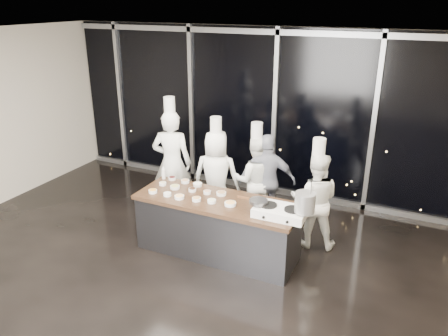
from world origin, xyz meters
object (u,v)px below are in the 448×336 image
(chef_center, at_px, (255,180))
(demo_counter, at_px, (217,226))
(stove, at_px, (280,212))
(chef_left, at_px, (216,176))
(chef_right, at_px, (315,200))
(chef_far_left, at_px, (172,162))
(frying_pan, at_px, (258,201))
(guest, at_px, (267,181))
(stock_pot, at_px, (305,202))

(chef_center, bearing_deg, demo_counter, 62.45)
(stove, bearing_deg, chef_center, 122.55)
(chef_left, distance_m, chef_right, 1.74)
(chef_far_left, bearing_deg, demo_counter, 128.17)
(chef_left, bearing_deg, frying_pan, 122.15)
(chef_far_left, distance_m, chef_left, 0.85)
(chef_center, xyz_separation_m, chef_right, (1.10, -0.32, -0.01))
(frying_pan, distance_m, guest, 1.37)
(guest, bearing_deg, demo_counter, 54.69)
(chef_center, height_order, guest, chef_center)
(chef_far_left, height_order, chef_left, chef_far_left)
(chef_far_left, height_order, guest, chef_far_left)
(stock_pot, bearing_deg, chef_far_left, 159.02)
(demo_counter, height_order, chef_left, chef_left)
(stock_pot, bearing_deg, chef_left, 149.35)
(stock_pot, distance_m, chef_left, 2.15)
(demo_counter, bearing_deg, chef_left, 116.87)
(chef_center, xyz_separation_m, guest, (0.21, 0.01, 0.01))
(chef_center, bearing_deg, chef_right, 143.06)
(demo_counter, xyz_separation_m, guest, (0.35, 1.19, 0.35))
(frying_pan, xyz_separation_m, chef_right, (0.57, 0.97, -0.28))
(chef_far_left, xyz_separation_m, chef_right, (2.57, -0.05, -0.19))
(stove, distance_m, chef_far_left, 2.54)
(guest, bearing_deg, chef_center, -17.10)
(demo_counter, xyz_separation_m, chef_center, (0.15, 1.18, 0.34))
(chef_left, bearing_deg, demo_counter, 101.95)
(chef_far_left, distance_m, chef_center, 1.51)
(demo_counter, relative_size, chef_center, 1.37)
(chef_far_left, height_order, chef_center, chef_far_left)
(chef_left, xyz_separation_m, chef_center, (0.64, 0.21, -0.04))
(chef_left, relative_size, chef_right, 1.06)
(guest, relative_size, chef_right, 0.91)
(demo_counter, bearing_deg, chef_center, 82.96)
(demo_counter, height_order, stove, stove)
(stock_pot, relative_size, guest, 0.17)
(stove, bearing_deg, demo_counter, 173.23)
(chef_far_left, xyz_separation_m, chef_center, (1.47, 0.27, -0.17))
(stock_pot, distance_m, chef_right, 1.05)
(stock_pot, height_order, chef_right, chef_right)
(demo_counter, distance_m, stock_pot, 1.52)
(chef_far_left, height_order, chef_right, chef_far_left)
(frying_pan, relative_size, stock_pot, 1.67)
(demo_counter, bearing_deg, chef_far_left, 145.59)
(stock_pot, xyz_separation_m, chef_center, (-1.18, 1.29, -0.38))
(stove, xyz_separation_m, frying_pan, (-0.32, -0.02, 0.10))
(chef_center, relative_size, chef_right, 1.02)
(stove, bearing_deg, chef_left, 143.21)
(chef_left, xyz_separation_m, chef_right, (1.74, -0.11, -0.05))
(stove, relative_size, stock_pot, 2.65)
(stock_pot, bearing_deg, stove, 177.89)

